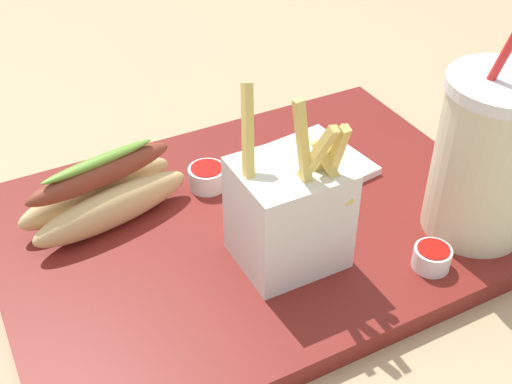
{
  "coord_description": "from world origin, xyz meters",
  "views": [
    {
      "loc": [
        0.22,
        0.41,
        0.4
      ],
      "look_at": [
        0.0,
        0.0,
        0.05
      ],
      "focal_mm": 46.19,
      "sensor_mm": 36.0,
      "label": 1
    }
  ],
  "objects_px": {
    "hot_dog_1": "(104,194)",
    "napkin_stack": "(310,164)",
    "ketchup_cup_2": "(207,176)",
    "soda_cup": "(488,157)",
    "fries_basket": "(287,212)",
    "ketchup_cup_1": "(432,257)"
  },
  "relations": [
    {
      "from": "hot_dog_1",
      "to": "napkin_stack",
      "type": "height_order",
      "value": "hot_dog_1"
    },
    {
      "from": "soda_cup",
      "to": "ketchup_cup_2",
      "type": "bearing_deg",
      "value": -41.43
    },
    {
      "from": "napkin_stack",
      "to": "soda_cup",
      "type": "bearing_deg",
      "value": 119.0
    },
    {
      "from": "hot_dog_1",
      "to": "napkin_stack",
      "type": "xyz_separation_m",
      "value": [
        -0.21,
        0.02,
        -0.02
      ]
    },
    {
      "from": "soda_cup",
      "to": "fries_basket",
      "type": "height_order",
      "value": "soda_cup"
    },
    {
      "from": "napkin_stack",
      "to": "hot_dog_1",
      "type": "bearing_deg",
      "value": -5.58
    },
    {
      "from": "hot_dog_1",
      "to": "ketchup_cup_2",
      "type": "relative_size",
      "value": 4.45
    },
    {
      "from": "soda_cup",
      "to": "fries_basket",
      "type": "bearing_deg",
      "value": -13.82
    },
    {
      "from": "hot_dog_1",
      "to": "fries_basket",
      "type": "bearing_deg",
      "value": 133.4
    },
    {
      "from": "napkin_stack",
      "to": "ketchup_cup_1",
      "type": "bearing_deg",
      "value": 94.69
    },
    {
      "from": "fries_basket",
      "to": "hot_dog_1",
      "type": "distance_m",
      "value": 0.17
    },
    {
      "from": "soda_cup",
      "to": "ketchup_cup_2",
      "type": "xyz_separation_m",
      "value": [
        0.19,
        -0.16,
        -0.06
      ]
    },
    {
      "from": "fries_basket",
      "to": "ketchup_cup_2",
      "type": "distance_m",
      "value": 0.13
    },
    {
      "from": "hot_dog_1",
      "to": "ketchup_cup_2",
      "type": "distance_m",
      "value": 0.1
    },
    {
      "from": "hot_dog_1",
      "to": "ketchup_cup_1",
      "type": "xyz_separation_m",
      "value": [
        -0.22,
        0.19,
        -0.01
      ]
    },
    {
      "from": "hot_dog_1",
      "to": "ketchup_cup_2",
      "type": "bearing_deg",
      "value": 179.13
    },
    {
      "from": "hot_dog_1",
      "to": "ketchup_cup_2",
      "type": "height_order",
      "value": "hot_dog_1"
    },
    {
      "from": "soda_cup",
      "to": "ketchup_cup_2",
      "type": "relative_size",
      "value": 6.03
    },
    {
      "from": "soda_cup",
      "to": "napkin_stack",
      "type": "xyz_separation_m",
      "value": [
        0.08,
        -0.15,
        -0.07
      ]
    },
    {
      "from": "napkin_stack",
      "to": "ketchup_cup_2",
      "type": "bearing_deg",
      "value": -9.98
    },
    {
      "from": "soda_cup",
      "to": "napkin_stack",
      "type": "bearing_deg",
      "value": -61.0
    },
    {
      "from": "fries_basket",
      "to": "ketchup_cup_1",
      "type": "xyz_separation_m",
      "value": [
        -0.1,
        0.07,
        -0.04
      ]
    }
  ]
}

